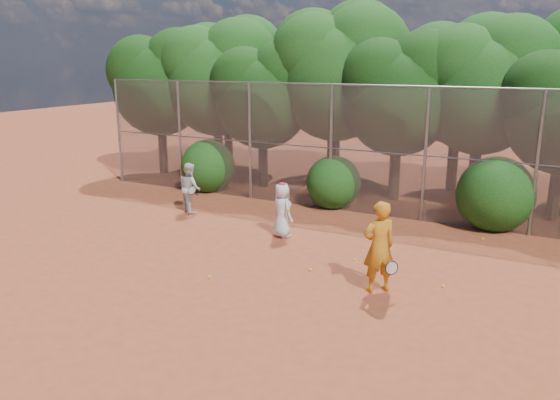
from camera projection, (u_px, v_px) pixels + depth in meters
The scene contains 23 objects.
ground at pixel (268, 277), 12.31m from camera, with size 80.00×80.00×0.00m, color brown.
fence_back at pixel (357, 149), 16.99m from camera, with size 20.05×0.09×4.03m.
tree_0 at pixel (161, 79), 22.44m from camera, with size 4.38×3.81×6.00m.
tree_1 at pixel (218, 74), 21.69m from camera, with size 4.64×4.03×6.35m.
tree_2 at pixel (264, 92), 20.11m from camera, with size 3.99×3.47×5.47m.
tree_3 at pixel (338, 69), 19.65m from camera, with size 4.89×4.26×6.70m.
tree_4 at pixel (401, 90), 18.17m from camera, with size 4.19×3.64×5.73m.
tree_5 at pixel (484, 82), 17.66m from camera, with size 4.51×3.92×6.17m.
tree_9 at pixel (228, 68), 24.07m from camera, with size 4.83×4.20×6.62m.
tree_10 at pixel (336, 62), 21.92m from camera, with size 5.15×4.48×7.06m.
tree_11 at pixel (461, 76), 19.45m from camera, with size 4.64×4.03×6.35m.
bush_0 at pixel (208, 164), 20.15m from camera, with size 2.00×2.00×2.00m, color #134010.
bush_1 at pixel (333, 180), 17.93m from camera, with size 1.80×1.80×1.80m, color #134010.
bush_2 at pixel (496, 191), 15.64m from camera, with size 2.20×2.20×2.20m, color #134010.
player_yellow at pixel (379, 247), 11.35m from camera, with size 0.90×0.84×1.97m.
player_teen at pixel (282, 210), 14.93m from camera, with size 0.88×0.78×1.53m.
player_white at pixel (190, 188), 17.35m from camera, with size 0.98×0.93×1.59m.
ball_0 at pixel (355, 260), 13.28m from camera, with size 0.07×0.07×0.07m, color yellow.
ball_1 at pixel (390, 249), 13.98m from camera, with size 0.07×0.07×0.07m, color yellow.
ball_2 at pixel (310, 270), 12.65m from camera, with size 0.07×0.07×0.07m, color yellow.
ball_3 at pixel (443, 286), 11.74m from camera, with size 0.07×0.07×0.07m, color yellow.
ball_4 at pixel (210, 277), 12.23m from camera, with size 0.07×0.07×0.07m, color yellow.
ball_5 at pixel (483, 239), 14.79m from camera, with size 0.07×0.07×0.07m, color yellow.
Camera 1 is at (5.56, -10.03, 4.80)m, focal length 35.00 mm.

